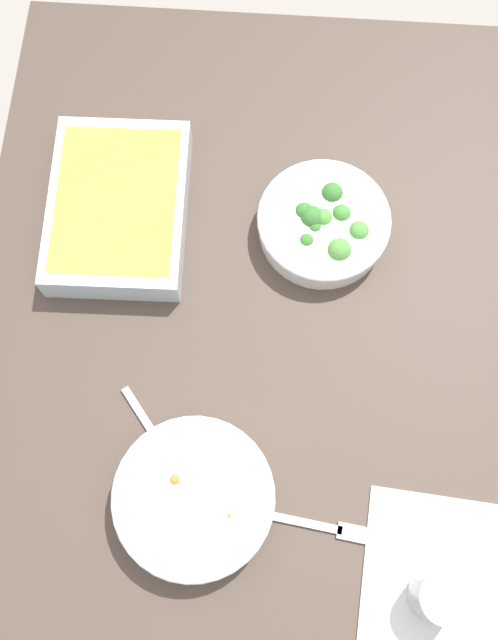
{
  "coord_description": "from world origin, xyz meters",
  "views": [
    {
      "loc": [
        -0.36,
        -0.02,
        1.85
      ],
      "look_at": [
        0.0,
        0.0,
        0.74
      ],
      "focal_mm": 40.73,
      "sensor_mm": 36.0,
      "label": 1
    }
  ],
  "objects": [
    {
      "name": "ground_plane",
      "position": [
        0.0,
        0.0,
        0.0
      ],
      "size": [
        6.0,
        6.0,
        0.0
      ],
      "primitive_type": "plane",
      "color": "#9E9389"
    },
    {
      "name": "dining_table",
      "position": [
        0.0,
        0.0,
        0.65
      ],
      "size": [
        1.2,
        0.9,
        0.74
      ],
      "color": "#4C3D33",
      "rests_on": "ground_plane"
    },
    {
      "name": "placemat",
      "position": [
        -0.4,
        -0.29,
        0.74
      ],
      "size": [
        0.3,
        0.22,
        0.0
      ],
      "primitive_type": "cube",
      "rotation": [
        0.0,
        0.0,
        -0.08
      ],
      "color": "silver",
      "rests_on": "dining_table"
    },
    {
      "name": "stew_bowl",
      "position": [
        -0.29,
        0.06,
        0.77
      ],
      "size": [
        0.23,
        0.23,
        0.06
      ],
      "color": "white",
      "rests_on": "dining_table"
    },
    {
      "name": "broccoli_bowl",
      "position": [
        0.16,
        -0.11,
        0.77
      ],
      "size": [
        0.22,
        0.22,
        0.07
      ],
      "color": "white",
      "rests_on": "dining_table"
    },
    {
      "name": "baking_dish",
      "position": [
        0.17,
        0.23,
        0.77
      ],
      "size": [
        0.31,
        0.23,
        0.06
      ],
      "color": "silver",
      "rests_on": "dining_table"
    },
    {
      "name": "drink_cup",
      "position": [
        -0.4,
        -0.29,
        0.78
      ],
      "size": [
        0.07,
        0.07,
        0.08
      ],
      "color": "#B2BCC6",
      "rests_on": "dining_table"
    },
    {
      "name": "spoon_by_stew",
      "position": [
        -0.21,
        0.12,
        0.74
      ],
      "size": [
        0.15,
        0.12,
        0.01
      ],
      "color": "silver",
      "rests_on": "dining_table"
    },
    {
      "name": "fork_on_table",
      "position": [
        -0.31,
        -0.12,
        0.74
      ],
      "size": [
        0.04,
        0.18,
        0.01
      ],
      "color": "silver",
      "rests_on": "dining_table"
    }
  ]
}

